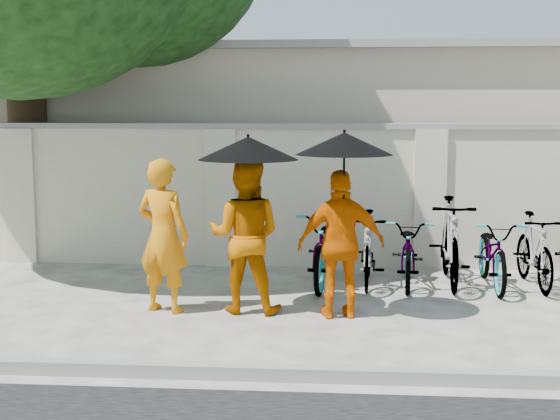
{
  "coord_description": "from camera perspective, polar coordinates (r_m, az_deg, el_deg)",
  "views": [
    {
      "loc": [
        0.75,
        -8.09,
        2.31
      ],
      "look_at": [
        0.02,
        1.03,
        1.1
      ],
      "focal_mm": 50.0,
      "sensor_mm": 36.0,
      "label": 1
    }
  ],
  "objects": [
    {
      "name": "parasol_center",
      "position": [
        8.6,
        -2.35,
        4.54
      ],
      "size": [
        1.12,
        1.12,
        1.0
      ],
      "color": "black",
      "rests_on": "ground"
    },
    {
      "name": "compound_wall",
      "position": [
        11.37,
        5.79,
        0.88
      ],
      "size": [
        20.0,
        0.3,
        2.0
      ],
      "primitive_type": "cube",
      "color": "beige",
      "rests_on": "ground"
    },
    {
      "name": "building_behind",
      "position": [
        15.16,
        9.32,
        4.75
      ],
      "size": [
        14.0,
        6.0,
        3.2
      ],
      "primitive_type": "cube",
      "color": "#B6A98D",
      "rests_on": "ground"
    },
    {
      "name": "bike_0",
      "position": [
        10.17,
        3.46,
        -2.77
      ],
      "size": [
        0.85,
        1.94,
        0.99
      ],
      "primitive_type": "imported",
      "rotation": [
        0.0,
        0.0,
        -0.11
      ],
      "color": "gray",
      "rests_on": "ground"
    },
    {
      "name": "monk_right",
      "position": [
        8.57,
        4.51,
        -2.51
      ],
      "size": [
        1.01,
        0.56,
        1.64
      ],
      "primitive_type": "imported",
      "rotation": [
        0.0,
        0.0,
        3.31
      ],
      "color": "#D45600",
      "rests_on": "ground"
    },
    {
      "name": "bike_2",
      "position": [
        10.29,
        9.42,
        -2.99
      ],
      "size": [
        0.72,
        1.75,
        0.9
      ],
      "primitive_type": "imported",
      "rotation": [
        0.0,
        0.0,
        -0.07
      ],
      "color": "gray",
      "rests_on": "ground"
    },
    {
      "name": "bike_3",
      "position": [
        10.36,
        12.35,
        -2.3
      ],
      "size": [
        0.62,
        1.92,
        1.14
      ],
      "primitive_type": "imported",
      "rotation": [
        0.0,
        0.0,
        -0.04
      ],
      "color": "gray",
      "rests_on": "ground"
    },
    {
      "name": "ground",
      "position": [
        8.44,
        -0.72,
        -8.35
      ],
      "size": [
        80.0,
        80.0,
        0.0
      ],
      "primitive_type": "plane",
      "color": "beige"
    },
    {
      "name": "kerb",
      "position": [
        6.81,
        -2.06,
        -11.76
      ],
      "size": [
        40.0,
        0.16,
        0.12
      ],
      "primitive_type": "cube",
      "color": "gray",
      "rests_on": "ground"
    },
    {
      "name": "bike_4",
      "position": [
        10.37,
        15.33,
        -3.08
      ],
      "size": [
        0.6,
        1.71,
        0.9
      ],
      "primitive_type": "imported",
      "rotation": [
        0.0,
        0.0,
        -0.0
      ],
      "color": "gray",
      "rests_on": "ground"
    },
    {
      "name": "monk_left",
      "position": [
        8.88,
        -8.55,
        -1.87
      ],
      "size": [
        0.74,
        0.61,
        1.75
      ],
      "primitive_type": "imported",
      "rotation": [
        0.0,
        0.0,
        2.79
      ],
      "color": "orange",
      "rests_on": "ground"
    },
    {
      "name": "monk_center",
      "position": [
        8.79,
        -2.57,
        -1.89
      ],
      "size": [
        0.9,
        0.73,
        1.74
      ],
      "primitive_type": "imported",
      "rotation": [
        0.0,
        0.0,
        3.05
      ],
      "color": "#B45800",
      "rests_on": "ground"
    },
    {
      "name": "bike_1",
      "position": [
        10.19,
        6.46,
        -2.85
      ],
      "size": [
        0.55,
        1.63,
        0.97
      ],
      "primitive_type": "imported",
      "rotation": [
        0.0,
        0.0,
        -0.06
      ],
      "color": "gray",
      "rests_on": "ground"
    },
    {
      "name": "bike_5",
      "position": [
        10.54,
        18.11,
        -2.85
      ],
      "size": [
        0.52,
        1.61,
        0.96
      ],
      "primitive_type": "imported",
      "rotation": [
        0.0,
        0.0,
        0.04
      ],
      "color": "gray",
      "rests_on": "ground"
    },
    {
      "name": "parasol_right",
      "position": [
        8.36,
        4.72,
        4.86
      ],
      "size": [
        1.05,
        1.05,
        1.12
      ],
      "color": "black",
      "rests_on": "ground"
    }
  ]
}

